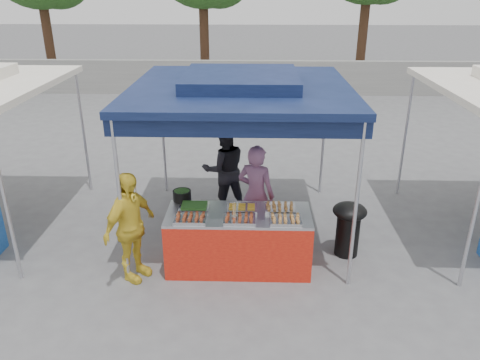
{
  "coord_description": "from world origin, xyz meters",
  "views": [
    {
      "loc": [
        0.19,
        -5.84,
        3.81
      ],
      "look_at": [
        0.0,
        0.6,
        1.05
      ],
      "focal_mm": 35.0,
      "sensor_mm": 36.0,
      "label": 1
    }
  ],
  "objects_px": {
    "vendor_table": "(239,240)",
    "vendor_woman": "(256,195)",
    "cooking_pot": "(182,196)",
    "wok_burner": "(348,225)",
    "helper_man": "(224,169)",
    "customer_person": "(130,227)"
  },
  "relations": [
    {
      "from": "helper_man",
      "to": "customer_person",
      "type": "distance_m",
      "value": 2.36
    },
    {
      "from": "wok_burner",
      "to": "customer_person",
      "type": "xyz_separation_m",
      "value": [
        -3.04,
        -0.69,
        0.29
      ]
    },
    {
      "from": "vendor_woman",
      "to": "helper_man",
      "type": "bearing_deg",
      "value": -40.43
    },
    {
      "from": "cooking_pot",
      "to": "wok_burner",
      "type": "distance_m",
      "value": 2.48
    },
    {
      "from": "vendor_table",
      "to": "helper_man",
      "type": "bearing_deg",
      "value": 99.73
    },
    {
      "from": "cooking_pot",
      "to": "customer_person",
      "type": "distance_m",
      "value": 0.94
    },
    {
      "from": "helper_man",
      "to": "vendor_table",
      "type": "bearing_deg",
      "value": 82.45
    },
    {
      "from": "vendor_table",
      "to": "vendor_woman",
      "type": "bearing_deg",
      "value": 71.38
    },
    {
      "from": "wok_burner",
      "to": "helper_man",
      "type": "relative_size",
      "value": 0.52
    },
    {
      "from": "vendor_table",
      "to": "vendor_woman",
      "type": "height_order",
      "value": "vendor_woman"
    },
    {
      "from": "cooking_pot",
      "to": "vendor_woman",
      "type": "relative_size",
      "value": 0.17
    },
    {
      "from": "cooking_pot",
      "to": "helper_man",
      "type": "height_order",
      "value": "helper_man"
    },
    {
      "from": "vendor_table",
      "to": "customer_person",
      "type": "relative_size",
      "value": 1.28
    },
    {
      "from": "vendor_woman",
      "to": "customer_person",
      "type": "relative_size",
      "value": 1.02
    },
    {
      "from": "cooking_pot",
      "to": "wok_burner",
      "type": "height_order",
      "value": "cooking_pot"
    },
    {
      "from": "wok_burner",
      "to": "vendor_woman",
      "type": "height_order",
      "value": "vendor_woman"
    },
    {
      "from": "vendor_table",
      "to": "vendor_woman",
      "type": "distance_m",
      "value": 0.85
    },
    {
      "from": "cooking_pot",
      "to": "customer_person",
      "type": "xyz_separation_m",
      "value": [
        -0.6,
        -0.71,
        -0.15
      ]
    },
    {
      "from": "wok_burner",
      "to": "cooking_pot",
      "type": "bearing_deg",
      "value": -163.76
    },
    {
      "from": "vendor_table",
      "to": "customer_person",
      "type": "bearing_deg",
      "value": -167.45
    },
    {
      "from": "vendor_table",
      "to": "cooking_pot",
      "type": "height_order",
      "value": "cooking_pot"
    },
    {
      "from": "vendor_woman",
      "to": "customer_person",
      "type": "xyz_separation_m",
      "value": [
        -1.68,
        -1.04,
        -0.02
      ]
    }
  ]
}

